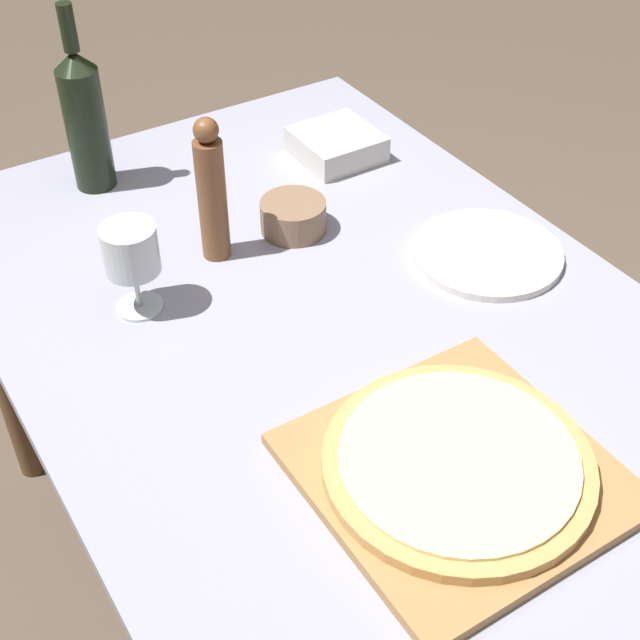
{
  "coord_description": "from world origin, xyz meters",
  "views": [
    {
      "loc": [
        -0.59,
        -0.81,
        1.68
      ],
      "look_at": [
        -0.05,
        0.04,
        0.83
      ],
      "focal_mm": 50.0,
      "sensor_mm": 36.0,
      "label": 1
    }
  ],
  "objects_px": {
    "pizza": "(458,462)",
    "wine_bottle": "(85,118)",
    "wine_glass": "(131,252)",
    "pepper_mill": "(212,193)",
    "small_bowl": "(293,216)"
  },
  "relations": [
    {
      "from": "pizza",
      "to": "wine_bottle",
      "type": "relative_size",
      "value": 1.01
    },
    {
      "from": "wine_bottle",
      "to": "wine_glass",
      "type": "relative_size",
      "value": 2.28
    },
    {
      "from": "wine_bottle",
      "to": "wine_glass",
      "type": "height_order",
      "value": "wine_bottle"
    },
    {
      "from": "pizza",
      "to": "pepper_mill",
      "type": "height_order",
      "value": "pepper_mill"
    },
    {
      "from": "small_bowl",
      "to": "pepper_mill",
      "type": "bearing_deg",
      "value": 177.33
    },
    {
      "from": "wine_bottle",
      "to": "wine_glass",
      "type": "bearing_deg",
      "value": -101.48
    },
    {
      "from": "wine_bottle",
      "to": "wine_glass",
      "type": "distance_m",
      "value": 0.4
    },
    {
      "from": "wine_bottle",
      "to": "small_bowl",
      "type": "distance_m",
      "value": 0.43
    },
    {
      "from": "pizza",
      "to": "small_bowl",
      "type": "bearing_deg",
      "value": 79.63
    },
    {
      "from": "small_bowl",
      "to": "wine_glass",
      "type": "bearing_deg",
      "value": -169.85
    },
    {
      "from": "pepper_mill",
      "to": "wine_glass",
      "type": "height_order",
      "value": "pepper_mill"
    },
    {
      "from": "wine_bottle",
      "to": "small_bowl",
      "type": "xyz_separation_m",
      "value": [
        0.24,
        -0.33,
        -0.11
      ]
    },
    {
      "from": "pizza",
      "to": "wine_glass",
      "type": "xyz_separation_m",
      "value": [
        -0.21,
        0.54,
        0.08
      ]
    },
    {
      "from": "wine_glass",
      "to": "wine_bottle",
      "type": "bearing_deg",
      "value": 78.52
    },
    {
      "from": "pepper_mill",
      "to": "wine_bottle",
      "type": "bearing_deg",
      "value": 105.76
    }
  ]
}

